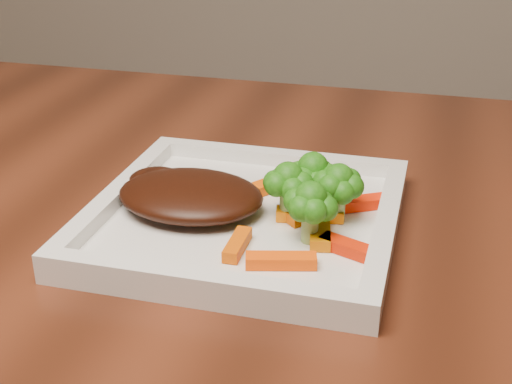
# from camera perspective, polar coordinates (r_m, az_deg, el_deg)

# --- Properties ---
(plate) EXTENTS (0.27, 0.27, 0.01)m
(plate) POSITION_cam_1_polar(r_m,az_deg,el_deg) (0.65, -0.85, -2.38)
(plate) COLOR white
(plate) RESTS_ON dining_table
(steak) EXTENTS (0.14, 0.11, 0.03)m
(steak) POSITION_cam_1_polar(r_m,az_deg,el_deg) (0.65, -5.25, -0.27)
(steak) COLOR black
(steak) RESTS_ON plate
(broccoli_0) EXTENTS (0.07, 0.07, 0.07)m
(broccoli_0) POSITION_cam_1_polar(r_m,az_deg,el_deg) (0.65, 4.56, 1.42)
(broccoli_0) COLOR #186310
(broccoli_0) RESTS_ON plate
(broccoli_1) EXTENTS (0.06, 0.06, 0.06)m
(broccoli_1) POSITION_cam_1_polar(r_m,az_deg,el_deg) (0.63, 6.60, 0.37)
(broccoli_1) COLOR #176410
(broccoli_1) RESTS_ON plate
(broccoli_2) EXTENTS (0.06, 0.06, 0.06)m
(broccoli_2) POSITION_cam_1_polar(r_m,az_deg,el_deg) (0.59, 4.38, -1.42)
(broccoli_2) COLOR #2A6A11
(broccoli_2) RESTS_ON plate
(broccoli_3) EXTENTS (0.06, 0.06, 0.06)m
(broccoli_3) POSITION_cam_1_polar(r_m,az_deg,el_deg) (0.63, 2.57, 0.35)
(broccoli_3) COLOR #266711
(broccoli_3) RESTS_ON plate
(carrot_0) EXTENTS (0.06, 0.03, 0.01)m
(carrot_0) POSITION_cam_1_polar(r_m,az_deg,el_deg) (0.57, 2.02, -5.51)
(carrot_0) COLOR #F64A04
(carrot_0) RESTS_ON plate
(carrot_1) EXTENTS (0.06, 0.03, 0.01)m
(carrot_1) POSITION_cam_1_polar(r_m,az_deg,el_deg) (0.59, 7.66, -4.53)
(carrot_1) COLOR red
(carrot_1) RESTS_ON plate
(carrot_2) EXTENTS (0.01, 0.05, 0.01)m
(carrot_2) POSITION_cam_1_polar(r_m,az_deg,el_deg) (0.59, -1.50, -4.23)
(carrot_2) COLOR #D44F03
(carrot_2) RESTS_ON plate
(carrot_3) EXTENTS (0.06, 0.04, 0.01)m
(carrot_3) POSITION_cam_1_polar(r_m,az_deg,el_deg) (0.67, 8.46, -0.87)
(carrot_3) COLOR #FF2404
(carrot_3) RESTS_ON plate
(carrot_4) EXTENTS (0.05, 0.06, 0.01)m
(carrot_4) POSITION_cam_1_polar(r_m,az_deg,el_deg) (0.70, 1.34, 0.64)
(carrot_4) COLOR #E85103
(carrot_4) RESTS_ON plate
(carrot_5) EXTENTS (0.03, 0.07, 0.01)m
(carrot_5) POSITION_cam_1_polar(r_m,az_deg,el_deg) (0.62, 5.14, -2.96)
(carrot_5) COLOR #D06903
(carrot_5) RESTS_ON plate
(carrot_6) EXTENTS (0.05, 0.05, 0.01)m
(carrot_6) POSITION_cam_1_polar(r_m,az_deg,el_deg) (0.64, 4.65, -1.71)
(carrot_6) COLOR #E75E03
(carrot_6) RESTS_ON plate
(carrot_7) EXTENTS (0.06, 0.03, 0.01)m
(carrot_7) POSITION_cam_1_polar(r_m,az_deg,el_deg) (0.64, 4.32, -1.80)
(carrot_7) COLOR orange
(carrot_7) RESTS_ON plate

